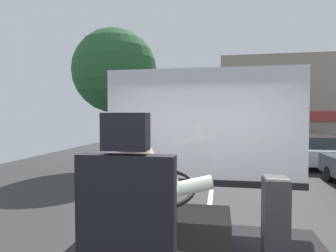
% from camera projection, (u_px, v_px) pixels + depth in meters
% --- Properties ---
extents(ground, '(18.00, 44.00, 0.06)m').
position_uv_depth(ground, '(214.00, 171.00, 10.71)').
color(ground, '#2F2F2F').
extents(bus_driver, '(0.83, 0.56, 0.72)m').
position_uv_depth(bus_driver, '(139.00, 219.00, 1.59)').
color(bus_driver, black).
rests_on(bus_driver, driver_seat).
extents(steering_console, '(1.10, 0.99, 0.87)m').
position_uv_depth(steering_console, '(174.00, 230.00, 2.81)').
color(steering_console, '#282623').
rests_on(steering_console, bus_floor).
extents(fare_box, '(0.22, 0.24, 0.79)m').
position_uv_depth(fare_box, '(275.00, 220.00, 2.62)').
color(fare_box, '#333338').
rests_on(fare_box, bus_floor).
extents(windshield_panel, '(2.50, 0.08, 1.48)m').
position_uv_depth(windshield_panel, '(202.00, 140.00, 3.58)').
color(windshield_panel, silver).
extents(street_tree, '(3.30, 3.30, 5.48)m').
position_uv_depth(street_tree, '(115.00, 71.00, 11.25)').
color(street_tree, '#4C3828').
rests_on(street_tree, ground).
extents(shop_building, '(9.57, 5.39, 5.94)m').
position_uv_depth(shop_building, '(289.00, 103.00, 20.22)').
color(shop_building, gray).
rests_on(shop_building, ground).
extents(parked_car_silver, '(1.96, 4.19, 1.24)m').
position_uv_depth(parked_car_silver, '(313.00, 150.00, 11.98)').
color(parked_car_silver, silver).
rests_on(parked_car_silver, ground).
extents(parked_car_black, '(1.95, 3.93, 1.28)m').
position_uv_depth(parked_car_black, '(289.00, 138.00, 17.67)').
color(parked_car_black, black).
rests_on(parked_car_black, ground).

